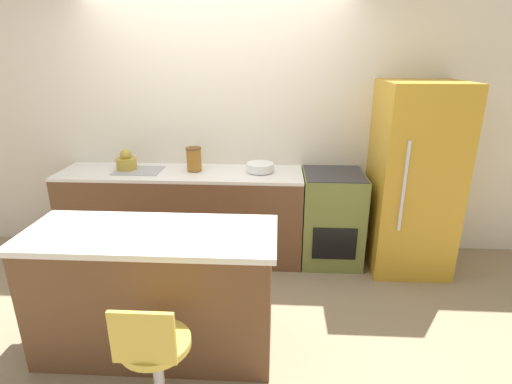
{
  "coord_description": "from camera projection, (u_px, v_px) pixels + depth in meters",
  "views": [
    {
      "loc": [
        0.58,
        -3.33,
        1.98
      ],
      "look_at": [
        0.42,
        -0.36,
        0.94
      ],
      "focal_mm": 28.0,
      "sensor_mm": 36.0,
      "label": 1
    }
  ],
  "objects": [
    {
      "name": "back_counter",
      "position": [
        183.0,
        214.0,
        3.99
      ],
      "size": [
        2.35,
        0.59,
        0.9
      ],
      "color": "brown",
      "rests_on": "ground_plane"
    },
    {
      "name": "oven_range",
      "position": [
        331.0,
        217.0,
        3.91
      ],
      "size": [
        0.58,
        0.61,
        0.9
      ],
      "color": "olive",
      "rests_on": "ground_plane"
    },
    {
      "name": "kitchen_island",
      "position": [
        155.0,
        291.0,
        2.71
      ],
      "size": [
        1.64,
        0.65,
        0.89
      ],
      "color": "brown",
      "rests_on": "ground_plane"
    },
    {
      "name": "wall_back",
      "position": [
        220.0,
        124.0,
        4.0
      ],
      "size": [
        8.0,
        0.06,
        2.6
      ],
      "color": "silver",
      "rests_on": "ground_plane"
    },
    {
      "name": "refrigerator",
      "position": [
        413.0,
        179.0,
        3.68
      ],
      "size": [
        0.7,
        0.74,
        1.75
      ],
      "color": "gold",
      "rests_on": "ground_plane"
    },
    {
      "name": "canister_jar",
      "position": [
        194.0,
        159.0,
        3.83
      ],
      "size": [
        0.15,
        0.15,
        0.22
      ],
      "color": "#9E6623",
      "rests_on": "back_counter"
    },
    {
      "name": "mixing_bowl",
      "position": [
        260.0,
        167.0,
        3.82
      ],
      "size": [
        0.26,
        0.26,
        0.08
      ],
      "color": "white",
      "rests_on": "back_counter"
    },
    {
      "name": "kettle",
      "position": [
        126.0,
        162.0,
        3.88
      ],
      "size": [
        0.2,
        0.2,
        0.2
      ],
      "color": "#B29333",
      "rests_on": "back_counter"
    },
    {
      "name": "stool_chair",
      "position": [
        156.0,
        365.0,
        2.15
      ],
      "size": [
        0.38,
        0.38,
        0.83
      ],
      "color": "#B7B7BC",
      "rests_on": "ground_plane"
    },
    {
      "name": "ground_plane",
      "position": [
        215.0,
        271.0,
        3.82
      ],
      "size": [
        14.0,
        14.0,
        0.0
      ],
      "primitive_type": "plane",
      "color": "#998466"
    }
  ]
}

